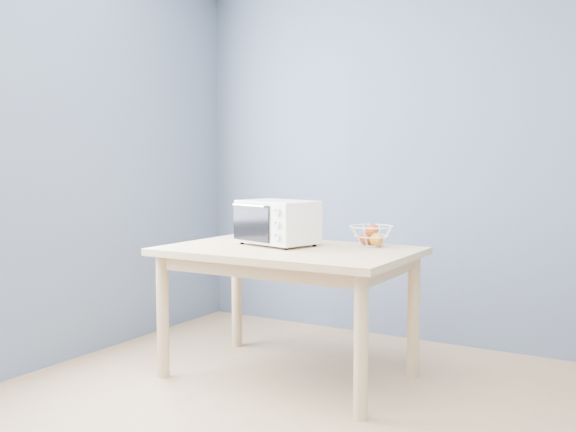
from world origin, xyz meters
The scene contains 4 objects.
room centered at (0.00, 0.00, 1.30)m, with size 4.01×4.51×2.61m.
dining_table centered at (-0.65, 1.11, 0.65)m, with size 1.40×0.90×0.75m.
toaster_oven centered at (-0.79, 1.19, 0.89)m, with size 0.51×0.41×0.26m.
fruit_basket centered at (-0.27, 1.42, 0.82)m, with size 0.27×0.27×0.13m.
Camera 1 is at (1.19, -2.02, 1.22)m, focal length 40.00 mm.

